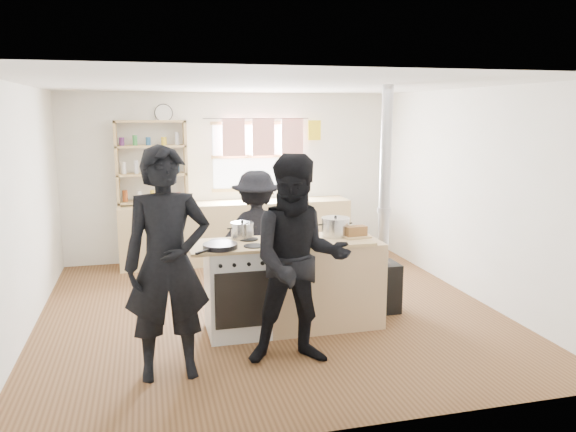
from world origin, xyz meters
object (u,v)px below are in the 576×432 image
object	(u,v)px
person_near_right	(299,261)
person_far	(257,235)
bread_board	(356,233)
flue_heater	(383,256)
stockpot_counter	(335,227)
stockpot_stove	(242,230)
cooking_island	(294,284)
skillet_greens	(220,246)
thermos	(294,189)
person_near_left	(168,264)
roast_tray	(281,237)

from	to	relation	value
person_near_right	person_far	size ratio (longest dim) A/B	1.21
bread_board	flue_heater	world-z (taller)	flue_heater
stockpot_counter	flue_heater	xyz separation A→B (m)	(0.61, 0.15, -0.39)
flue_heater	stockpot_stove	bearing A→B (deg)	-179.41
cooking_island	skillet_greens	world-z (taller)	skillet_greens
bread_board	person_near_right	distance (m)	1.14
cooking_island	bread_board	distance (m)	0.84
bread_board	cooking_island	bearing A→B (deg)	177.93
stockpot_stove	flue_heater	xyz separation A→B (m)	(1.58, 0.02, -0.37)
skillet_greens	flue_heater	xyz separation A→B (m)	(1.86, 0.40, -0.32)
thermos	person_near_left	world-z (taller)	person_near_left
skillet_greens	stockpot_counter	bearing A→B (deg)	11.33
stockpot_counter	person_near_left	size ratio (longest dim) A/B	0.15
person_near_left	person_far	world-z (taller)	person_near_left
roast_tray	stockpot_stove	distance (m)	0.42
skillet_greens	person_near_right	size ratio (longest dim) A/B	0.25
cooking_island	stockpot_counter	size ratio (longest dim) A/B	6.58
stockpot_stove	flue_heater	bearing A→B (deg)	0.59
stockpot_stove	stockpot_counter	distance (m)	0.98
cooking_island	person_near_right	size ratio (longest dim) A/B	1.05
person_near_left	person_far	size ratio (longest dim) A/B	1.27
stockpot_stove	person_near_right	distance (m)	1.07
thermos	skillet_greens	xyz separation A→B (m)	(-1.51, -2.93, -0.10)
cooking_island	bread_board	bearing A→B (deg)	-2.07
thermos	person_near_right	bearing A→B (deg)	-104.20
cooking_island	person_far	bearing A→B (deg)	100.48
skillet_greens	flue_heater	bearing A→B (deg)	12.07
roast_tray	person_far	world-z (taller)	person_far
thermos	flue_heater	size ratio (longest dim) A/B	0.13
skillet_greens	person_far	bearing A→B (deg)	63.66
person_far	roast_tray	bearing A→B (deg)	99.96
stockpot_counter	person_near_left	world-z (taller)	person_near_left
cooking_island	stockpot_stove	world-z (taller)	stockpot_stove
stockpot_counter	person_near_right	bearing A→B (deg)	-125.83
roast_tray	person_near_right	size ratio (longest dim) A/B	0.24
person_far	skillet_greens	bearing A→B (deg)	70.20
stockpot_counter	cooking_island	bearing A→B (deg)	-169.43
cooking_island	person_far	xyz separation A→B (m)	(-0.19, 1.02, 0.31)
stockpot_stove	bread_board	distance (m)	1.18
person_near_left	person_near_right	distance (m)	1.12
cooking_island	person_near_right	world-z (taller)	person_near_right
person_far	cooking_island	bearing A→B (deg)	107.02
thermos	cooking_island	world-z (taller)	thermos
flue_heater	cooking_island	bearing A→B (deg)	-167.74
skillet_greens	person_near_right	xyz separation A→B (m)	(0.61, -0.64, -0.02)
cooking_island	skillet_greens	xyz separation A→B (m)	(-0.77, -0.16, 0.49)
roast_tray	bread_board	size ratio (longest dim) A/B	1.47
roast_tray	person_near_left	xyz separation A→B (m)	(-1.16, -0.80, 0.01)
flue_heater	person_near_right	distance (m)	1.66
thermos	roast_tray	size ratio (longest dim) A/B	0.72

